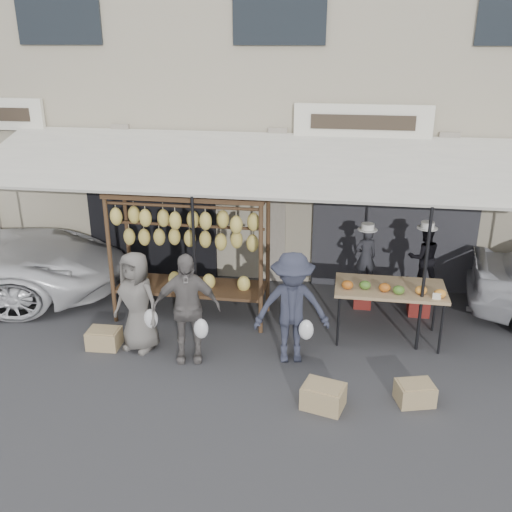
{
  "coord_description": "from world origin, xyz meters",
  "views": [
    {
      "loc": [
        1.28,
        -6.89,
        4.55
      ],
      "look_at": [
        -0.06,
        1.4,
        1.3
      ],
      "focal_mm": 40.0,
      "sensor_mm": 36.0,
      "label": 1
    }
  ],
  "objects_px": {
    "customer_right": "(292,308)",
    "crate_near_b": "(415,393)",
    "produce_table": "(390,290)",
    "vendor_left": "(365,257)",
    "vendor_right": "(424,257)",
    "customer_mid": "(187,308)",
    "crate_near_a": "(323,396)",
    "customer_left": "(137,302)",
    "banana_rack": "(189,231)",
    "crate_far": "(104,338)"
  },
  "relations": [
    {
      "from": "vendor_right",
      "to": "crate_far",
      "type": "xyz_separation_m",
      "value": [
        -4.96,
        -1.96,
        -0.91
      ]
    },
    {
      "from": "vendor_left",
      "to": "crate_near_b",
      "type": "xyz_separation_m",
      "value": [
        0.65,
        -2.81,
        -0.82
      ]
    },
    {
      "from": "vendor_right",
      "to": "vendor_left",
      "type": "bearing_deg",
      "value": -18.49
    },
    {
      "from": "crate_near_a",
      "to": "vendor_left",
      "type": "bearing_deg",
      "value": 80.16
    },
    {
      "from": "produce_table",
      "to": "customer_right",
      "type": "relative_size",
      "value": 0.99
    },
    {
      "from": "produce_table",
      "to": "crate_near_b",
      "type": "distance_m",
      "value": 1.84
    },
    {
      "from": "vendor_right",
      "to": "customer_left",
      "type": "xyz_separation_m",
      "value": [
        -4.4,
        -1.9,
        -0.26
      ]
    },
    {
      "from": "vendor_right",
      "to": "customer_mid",
      "type": "relative_size",
      "value": 0.66
    },
    {
      "from": "customer_right",
      "to": "crate_near_a",
      "type": "relative_size",
      "value": 3.25
    },
    {
      "from": "produce_table",
      "to": "vendor_right",
      "type": "height_order",
      "value": "vendor_right"
    },
    {
      "from": "customer_left",
      "to": "produce_table",
      "type": "bearing_deg",
      "value": 31.39
    },
    {
      "from": "produce_table",
      "to": "crate_near_b",
      "type": "height_order",
      "value": "produce_table"
    },
    {
      "from": "customer_right",
      "to": "crate_far",
      "type": "bearing_deg",
      "value": 171.53
    },
    {
      "from": "vendor_right",
      "to": "customer_mid",
      "type": "distance_m",
      "value": 4.13
    },
    {
      "from": "vendor_right",
      "to": "customer_right",
      "type": "bearing_deg",
      "value": 31.9
    },
    {
      "from": "customer_left",
      "to": "crate_far",
      "type": "xyz_separation_m",
      "value": [
        -0.56,
        -0.07,
        -0.65
      ]
    },
    {
      "from": "banana_rack",
      "to": "produce_table",
      "type": "bearing_deg",
      "value": -4.31
    },
    {
      "from": "customer_mid",
      "to": "crate_far",
      "type": "height_order",
      "value": "customer_mid"
    },
    {
      "from": "crate_near_b",
      "to": "produce_table",
      "type": "bearing_deg",
      "value": 99.62
    },
    {
      "from": "vendor_left",
      "to": "customer_mid",
      "type": "relative_size",
      "value": 0.63
    },
    {
      "from": "customer_right",
      "to": "crate_near_a",
      "type": "distance_m",
      "value": 1.41
    },
    {
      "from": "crate_near_a",
      "to": "customer_mid",
      "type": "bearing_deg",
      "value": 156.69
    },
    {
      "from": "vendor_right",
      "to": "customer_left",
      "type": "height_order",
      "value": "vendor_right"
    },
    {
      "from": "vendor_right",
      "to": "customer_left",
      "type": "distance_m",
      "value": 4.79
    },
    {
      "from": "customer_mid",
      "to": "crate_near_a",
      "type": "bearing_deg",
      "value": -35.27
    },
    {
      "from": "produce_table",
      "to": "vendor_right",
      "type": "bearing_deg",
      "value": 59.56
    },
    {
      "from": "produce_table",
      "to": "customer_right",
      "type": "bearing_deg",
      "value": -149.32
    },
    {
      "from": "produce_table",
      "to": "crate_near_b",
      "type": "xyz_separation_m",
      "value": [
        0.28,
        -1.67,
        -0.73
      ]
    },
    {
      "from": "produce_table",
      "to": "vendor_left",
      "type": "distance_m",
      "value": 1.21
    },
    {
      "from": "vendor_right",
      "to": "crate_near_b",
      "type": "relative_size",
      "value": 2.34
    },
    {
      "from": "crate_near_b",
      "to": "customer_left",
      "type": "bearing_deg",
      "value": 169.16
    },
    {
      "from": "vendor_right",
      "to": "crate_near_a",
      "type": "xyz_separation_m",
      "value": [
        -1.5,
        -2.97,
        -0.9
      ]
    },
    {
      "from": "crate_near_b",
      "to": "crate_far",
      "type": "xyz_separation_m",
      "value": [
        -4.65,
        0.72,
        0.0
      ]
    },
    {
      "from": "banana_rack",
      "to": "crate_near_a",
      "type": "height_order",
      "value": "banana_rack"
    },
    {
      "from": "banana_rack",
      "to": "customer_right",
      "type": "height_order",
      "value": "banana_rack"
    },
    {
      "from": "vendor_left",
      "to": "customer_mid",
      "type": "distance_m",
      "value": 3.42
    },
    {
      "from": "produce_table",
      "to": "customer_mid",
      "type": "bearing_deg",
      "value": -160.24
    },
    {
      "from": "customer_mid",
      "to": "crate_near_a",
      "type": "height_order",
      "value": "customer_mid"
    },
    {
      "from": "customer_right",
      "to": "crate_near_b",
      "type": "relative_size",
      "value": 3.62
    },
    {
      "from": "crate_near_b",
      "to": "crate_far",
      "type": "bearing_deg",
      "value": 171.24
    },
    {
      "from": "produce_table",
      "to": "vendor_left",
      "type": "relative_size",
      "value": 1.6
    },
    {
      "from": "customer_right",
      "to": "crate_near_b",
      "type": "distance_m",
      "value": 2.04
    },
    {
      "from": "vendor_left",
      "to": "customer_left",
      "type": "distance_m",
      "value": 3.99
    },
    {
      "from": "customer_right",
      "to": "crate_far",
      "type": "height_order",
      "value": "customer_right"
    },
    {
      "from": "banana_rack",
      "to": "crate_near_a",
      "type": "bearing_deg",
      "value": -42.96
    },
    {
      "from": "produce_table",
      "to": "customer_right",
      "type": "height_order",
      "value": "customer_right"
    },
    {
      "from": "crate_near_b",
      "to": "customer_right",
      "type": "bearing_deg",
      "value": 155.01
    },
    {
      "from": "customer_right",
      "to": "crate_near_b",
      "type": "height_order",
      "value": "customer_right"
    },
    {
      "from": "vendor_right",
      "to": "crate_near_a",
      "type": "bearing_deg",
      "value": 52.58
    },
    {
      "from": "crate_near_a",
      "to": "customer_left",
      "type": "bearing_deg",
      "value": 159.66
    }
  ]
}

